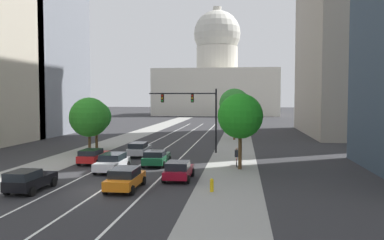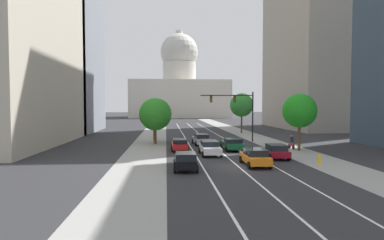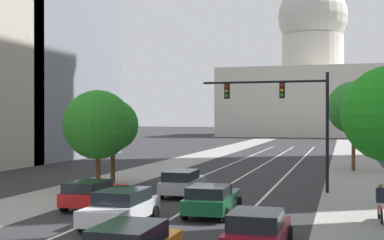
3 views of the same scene
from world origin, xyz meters
name	(u,v)px [view 3 (image 3 of 3)]	position (x,y,z in m)	size (l,w,h in m)	color
ground_plane	(267,162)	(0.00, 40.00, 0.00)	(400.00, 400.00, 0.00)	#2B2B2D
sidewalk_left	(172,164)	(-8.58, 35.00, 0.01)	(4.71, 130.00, 0.01)	gray
sidewalk_right	(356,169)	(8.58, 35.00, 0.01)	(4.71, 130.00, 0.01)	gray
lane_stripe_left	(199,177)	(-3.12, 25.00, 0.01)	(0.16, 90.00, 0.01)	white
lane_stripe_center	(239,179)	(0.00, 25.00, 0.01)	(0.16, 90.00, 0.01)	white
lane_stripe_right	(281,180)	(3.12, 25.00, 0.01)	(0.16, 90.00, 0.01)	white
capitol_building	(312,83)	(0.00, 122.00, 13.28)	(44.04, 27.84, 39.83)	beige
car_crimson	(257,230)	(4.67, 4.06, 0.76)	(2.04, 4.15, 1.45)	maroon
car_white	(121,207)	(-1.56, 6.90, 0.80)	(2.12, 4.80, 1.52)	silver
car_red	(93,193)	(-4.67, 10.46, 0.77)	(2.02, 4.48, 1.43)	red
car_green	(212,199)	(1.56, 10.27, 0.76)	(2.20, 4.75, 1.46)	#14512D
car_silver	(183,182)	(-1.55, 15.72, 0.80)	(2.14, 4.75, 1.52)	#B2B5BA
traffic_signal_mast	(288,107)	(4.16, 19.31, 5.24)	(7.87, 0.39, 7.33)	black
cyclist	(380,203)	(9.02, 10.69, 0.85)	(0.37, 1.70, 1.72)	black
street_tree_near_right	(354,108)	(8.31, 33.71, 5.42)	(4.53, 4.53, 7.70)	#51381E
street_tree_mid_left	(98,125)	(-7.71, 17.19, 4.12)	(4.47, 4.47, 6.36)	#51381E
street_tree_near_left	(113,125)	(-7.96, 20.02, 4.04)	(3.60, 3.60, 5.85)	#51381E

